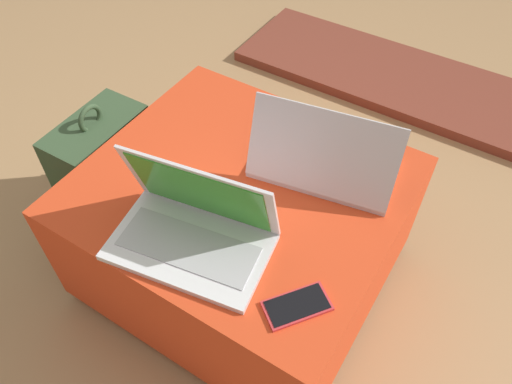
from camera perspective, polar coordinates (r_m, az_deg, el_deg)
ground_plane at (r=1.67m, az=-1.44°, el=-9.20°), size 14.00×14.00×0.00m
ottoman at (r=1.49m, az=-1.60°, el=-4.69°), size 0.83×0.75×0.44m
laptop_near at (r=1.17m, az=-7.18°, el=-4.11°), size 0.40×0.28×0.23m
laptop_far at (r=1.32m, az=7.81°, el=3.54°), size 0.41×0.29×0.23m
cell_phone at (r=1.11m, az=4.71°, el=-12.82°), size 0.15×0.16×0.01m
backpack at (r=1.78m, az=-16.88°, el=2.68°), size 0.23×0.33×0.46m
fireplace_hearth at (r=2.47m, az=14.93°, el=12.73°), size 1.40×0.50×0.04m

